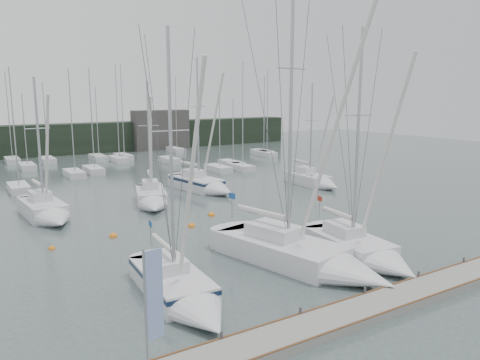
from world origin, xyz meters
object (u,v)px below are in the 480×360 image
Objects in this scene: buoy_c at (52,249)px; buoy_d at (192,226)px; sailboat_near_left at (184,294)px; sailboat_mid_c at (152,200)px; buoy_b at (211,215)px; sailboat_near_right at (368,254)px; sailboat_near_center at (315,260)px; sailboat_mid_d at (206,185)px; dock_banner at (152,303)px; sailboat_mid_b at (48,213)px; buoy_a at (113,237)px; sailboat_mid_e at (316,181)px.

buoy_c is 0.80× the size of buoy_d.
sailboat_near_left reaches higher than sailboat_mid_c.
sailboat_mid_c is at bearing 91.08° from buoy_d.
sailboat_near_left is 16.61m from buoy_b.
sailboat_near_right reaches higher than sailboat_near_left.
sailboat_near_center is 1.33× the size of sailboat_mid_d.
buoy_d reaches higher than buoy_c.
sailboat_near_left is at bearing -129.12° from sailboat_mid_d.
sailboat_mid_c is 0.82× the size of sailboat_mid_d.
dock_banner is (-3.65, -5.42, 2.62)m from sailboat_near_left.
sailboat_mid_d is at bearing 6.43° from sailboat_mid_b.
sailboat_near_left is at bearing -117.63° from buoy_d.
sailboat_near_left is at bearing -72.31° from buoy_c.
buoy_c is (-11.99, 11.91, -0.63)m from sailboat_near_center.
dock_banner is at bearing -129.89° from sailboat_mid_d.
sailboat_mid_c is 7.68m from buoy_d.
buoy_b is 23.35m from dock_banner.
sailboat_near_center reaches higher than buoy_d.
sailboat_near_left is at bearing -87.05° from sailboat_mid_b.
buoy_a is 1.01× the size of buoy_b.
buoy_c is at bearing -171.21° from buoy_b.
buoy_d is at bearing -45.27° from sailboat_mid_b.
sailboat_near_right is (3.54, -0.68, -0.08)m from sailboat_near_center.
sailboat_mid_b reaches higher than dock_banner.
buoy_a is (-12.70, -10.14, -0.65)m from sailboat_mid_d.
sailboat_mid_e is at bearing -6.50° from sailboat_mid_b.
sailboat_mid_b is 27.21m from sailboat_mid_e.
sailboat_near_left is at bearing -91.79° from buoy_a.
sailboat_near_center reaches higher than dock_banner.
sailboat_near_left is at bearing 47.29° from dock_banner.
buoy_d is (6.21, 11.86, -0.55)m from sailboat_near_left.
sailboat_near_right is 25.68× the size of buoy_b.
sailboat_mid_c is (-2.12, 19.49, -0.02)m from sailboat_near_center.
sailboat_mid_e is 37.15m from dock_banner.
sailboat_mid_b reaches higher than buoy_a.
sailboat_near_center reaches higher than sailboat_near_right.
sailboat_near_center is at bearing -65.66° from sailboat_mid_b.
sailboat_mid_e is at bearing 31.80° from dock_banner.
sailboat_mid_e reaches higher than buoy_a.
sailboat_near_right is 26.31× the size of buoy_d.
sailboat_near_center is 3.61m from sailboat_near_right.
sailboat_mid_b reaches higher than buoy_c.
sailboat_mid_d reaches higher than sailboat_mid_b.
sailboat_mid_d is at bearing 65.03° from buoy_b.
sailboat_near_right reaches higher than sailboat_mid_e.
buoy_a reaches higher than buoy_d.
dock_banner is at bearing -120.35° from sailboat_near_left.
buoy_a is at bearing -162.59° from sailboat_mid_e.
buoy_a is at bearing 68.51° from dock_banner.
sailboat_mid_c is 26.88m from dock_banner.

